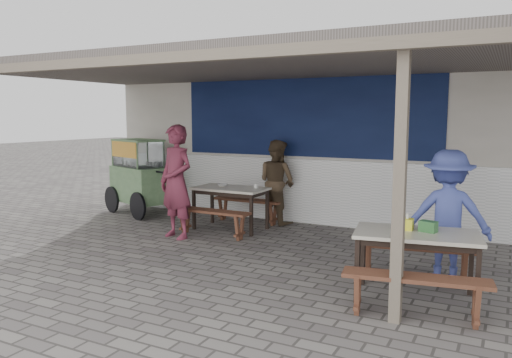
{
  "coord_description": "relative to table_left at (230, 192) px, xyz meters",
  "views": [
    {
      "loc": [
        3.29,
        -5.68,
        2.0
      ],
      "look_at": [
        -0.12,
        0.9,
        1.06
      ],
      "focal_mm": 35.0,
      "sensor_mm": 36.0,
      "label": 1
    }
  ],
  "objects": [
    {
      "name": "ground",
      "position": [
        1.11,
        -1.84,
        -0.67
      ],
      "size": [
        60.0,
        60.0,
        0.0
      ],
      "primitive_type": "plane",
      "color": "slate",
      "rests_on": "ground"
    },
    {
      "name": "patron_street_side",
      "position": [
        -0.48,
        -0.94,
        0.26
      ],
      "size": [
        0.77,
        0.6,
        1.87
      ],
      "primitive_type": "imported",
      "rotation": [
        0.0,
        0.0,
        -0.25
      ],
      "color": "maroon",
      "rests_on": "ground"
    },
    {
      "name": "back_wall",
      "position": [
        1.11,
        1.74,
        1.05
      ],
      "size": [
        9.0,
        1.28,
        3.5
      ],
      "color": "beige",
      "rests_on": "ground"
    },
    {
      "name": "condiment_jar",
      "position": [
        0.44,
        0.13,
        0.12
      ],
      "size": [
        0.07,
        0.07,
        0.08
      ],
      "primitive_type": "cylinder",
      "color": "silver",
      "rests_on": "table_left"
    },
    {
      "name": "warung_roof",
      "position": [
        1.13,
        -0.94,
        2.05
      ],
      "size": [
        9.0,
        4.21,
        2.81
      ],
      "color": "#605852",
      "rests_on": "ground"
    },
    {
      "name": "bench_left_street",
      "position": [
        -0.0,
        -0.62,
        -0.34
      ],
      "size": [
        1.38,
        0.29,
        0.45
      ],
      "rotation": [
        0.0,
        0.0,
        -0.01
      ],
      "color": "brown",
      "rests_on": "ground"
    },
    {
      "name": "bench_right_wall",
      "position": [
        3.42,
        -1.4,
        -0.33
      ],
      "size": [
        1.44,
        0.52,
        0.45
      ],
      "rotation": [
        0.0,
        0.0,
        0.17
      ],
      "color": "brown",
      "rests_on": "ground"
    },
    {
      "name": "vendor_cart",
      "position": [
        -2.38,
        0.37,
        0.16
      ],
      "size": [
        1.96,
        1.19,
        1.53
      ],
      "rotation": [
        0.0,
        0.0,
        -0.35
      ],
      "color": "#6C8E5E",
      "rests_on": "ground"
    },
    {
      "name": "table_left",
      "position": [
        0.0,
        0.0,
        0.0
      ],
      "size": [
        1.28,
        0.72,
        0.75
      ],
      "rotation": [
        0.0,
        0.0,
        -0.01
      ],
      "color": "beige",
      "rests_on": "ground"
    },
    {
      "name": "bench_left_wall",
      "position": [
        0.0,
        0.62,
        -0.34
      ],
      "size": [
        1.38,
        0.29,
        0.45
      ],
      "rotation": [
        0.0,
        0.0,
        -0.01
      ],
      "color": "brown",
      "rests_on": "ground"
    },
    {
      "name": "condiment_bowl",
      "position": [
        -0.21,
        0.09,
        0.1
      ],
      "size": [
        0.24,
        0.24,
        0.04
      ],
      "primitive_type": "imported",
      "rotation": [
        0.0,
        0.0,
        0.41
      ],
      "color": "silver",
      "rests_on": "table_left"
    },
    {
      "name": "bench_right_street",
      "position": [
        3.62,
        -2.61,
        -0.33
      ],
      "size": [
        1.44,
        0.52,
        0.45
      ],
      "rotation": [
        0.0,
        0.0,
        0.17
      ],
      "color": "brown",
      "rests_on": "ground"
    },
    {
      "name": "patron_right_table",
      "position": [
        3.73,
        -1.14,
        0.13
      ],
      "size": [
        1.13,
        0.78,
        1.6
      ],
      "primitive_type": "imported",
      "rotation": [
        0.0,
        0.0,
        3.34
      ],
      "color": "#4755AC",
      "rests_on": "ground"
    },
    {
      "name": "donation_box",
      "position": [
        3.62,
        -1.93,
        0.14
      ],
      "size": [
        0.2,
        0.16,
        0.12
      ],
      "primitive_type": "cube",
      "rotation": [
        0.0,
        0.0,
        -0.25
      ],
      "color": "#2F6B33",
      "rests_on": "table_right"
    },
    {
      "name": "patron_wall_side",
      "position": [
        0.51,
        0.83,
        0.11
      ],
      "size": [
        0.92,
        0.82,
        1.57
      ],
      "primitive_type": "imported",
      "rotation": [
        0.0,
        0.0,
        2.78
      ],
      "color": "#4C3B29",
      "rests_on": "ground"
    },
    {
      "name": "table_right",
      "position": [
        3.52,
        -2.01,
        0.0
      ],
      "size": [
        1.42,
        0.95,
        0.75
      ],
      "rotation": [
        0.0,
        0.0,
        0.17
      ],
      "color": "beige",
      "rests_on": "ground"
    },
    {
      "name": "tissue_box",
      "position": [
        3.4,
        -1.94,
        0.14
      ],
      "size": [
        0.13,
        0.13,
        0.13
      ],
      "primitive_type": "cube",
      "rotation": [
        0.0,
        0.0,
        0.01
      ],
      "color": "yellow",
      "rests_on": "table_right"
    }
  ]
}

